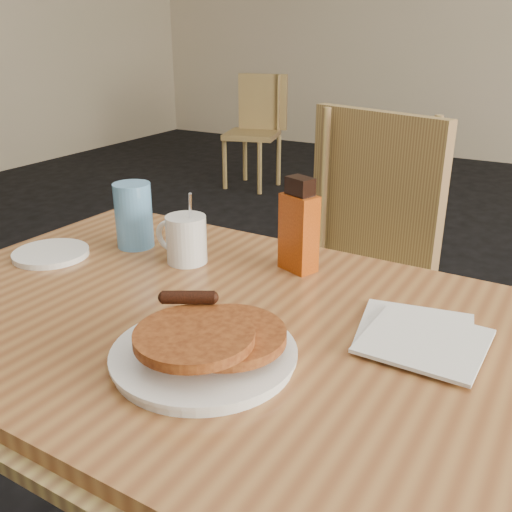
{
  "coord_description": "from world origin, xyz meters",
  "views": [
    {
      "loc": [
        0.42,
        -0.77,
        1.19
      ],
      "look_at": [
        -0.04,
        0.03,
        0.82
      ],
      "focal_mm": 40.0,
      "sensor_mm": 36.0,
      "label": 1
    }
  ],
  "objects_px": {
    "main_table": "(212,336)",
    "chair_main_far": "(358,256)",
    "coffee_mug": "(185,238)",
    "syrup_bottle": "(299,228)",
    "chair_wall_extra": "(257,121)",
    "blue_tumbler": "(134,215)",
    "pancake_plate": "(205,346)"
  },
  "relations": [
    {
      "from": "chair_main_far",
      "to": "blue_tumbler",
      "type": "relative_size",
      "value": 7.05
    },
    {
      "from": "coffee_mug",
      "to": "syrup_bottle",
      "type": "xyz_separation_m",
      "value": [
        0.21,
        0.07,
        0.04
      ]
    },
    {
      "from": "blue_tumbler",
      "to": "chair_wall_extra",
      "type": "bearing_deg",
      "value": 114.99
    },
    {
      "from": "syrup_bottle",
      "to": "blue_tumbler",
      "type": "bearing_deg",
      "value": -150.0
    },
    {
      "from": "chair_wall_extra",
      "to": "blue_tumbler",
      "type": "height_order",
      "value": "blue_tumbler"
    },
    {
      "from": "main_table",
      "to": "coffee_mug",
      "type": "distance_m",
      "value": 0.25
    },
    {
      "from": "coffee_mug",
      "to": "syrup_bottle",
      "type": "height_order",
      "value": "syrup_bottle"
    },
    {
      "from": "main_table",
      "to": "syrup_bottle",
      "type": "xyz_separation_m",
      "value": [
        0.04,
        0.24,
        0.13
      ]
    },
    {
      "from": "coffee_mug",
      "to": "blue_tumbler",
      "type": "bearing_deg",
      "value": 161.23
    },
    {
      "from": "syrup_bottle",
      "to": "pancake_plate",
      "type": "bearing_deg",
      "value": -64.39
    },
    {
      "from": "chair_main_far",
      "to": "pancake_plate",
      "type": "relative_size",
      "value": 3.7
    },
    {
      "from": "pancake_plate",
      "to": "syrup_bottle",
      "type": "relative_size",
      "value": 1.44
    },
    {
      "from": "main_table",
      "to": "chair_main_far",
      "type": "relative_size",
      "value": 1.2
    },
    {
      "from": "chair_main_far",
      "to": "main_table",
      "type": "bearing_deg",
      "value": -70.47
    },
    {
      "from": "coffee_mug",
      "to": "syrup_bottle",
      "type": "relative_size",
      "value": 0.82
    },
    {
      "from": "chair_main_far",
      "to": "syrup_bottle",
      "type": "relative_size",
      "value": 5.31
    },
    {
      "from": "chair_main_far",
      "to": "pancake_plate",
      "type": "distance_m",
      "value": 0.91
    },
    {
      "from": "chair_main_far",
      "to": "coffee_mug",
      "type": "xyz_separation_m",
      "value": [
        -0.16,
        -0.6,
        0.22
      ]
    },
    {
      "from": "blue_tumbler",
      "to": "main_table",
      "type": "bearing_deg",
      "value": -29.66
    },
    {
      "from": "chair_wall_extra",
      "to": "coffee_mug",
      "type": "distance_m",
      "value": 3.47
    },
    {
      "from": "main_table",
      "to": "coffee_mug",
      "type": "height_order",
      "value": "coffee_mug"
    },
    {
      "from": "chair_wall_extra",
      "to": "pancake_plate",
      "type": "bearing_deg",
      "value": -77.25
    },
    {
      "from": "syrup_bottle",
      "to": "chair_wall_extra",
      "type": "bearing_deg",
      "value": 141.77
    },
    {
      "from": "main_table",
      "to": "coffee_mug",
      "type": "bearing_deg",
      "value": 136.26
    },
    {
      "from": "chair_main_far",
      "to": "blue_tumbler",
      "type": "distance_m",
      "value": 0.69
    },
    {
      "from": "chair_wall_extra",
      "to": "pancake_plate",
      "type": "relative_size",
      "value": 3.23
    },
    {
      "from": "main_table",
      "to": "chair_main_far",
      "type": "height_order",
      "value": "chair_main_far"
    },
    {
      "from": "chair_wall_extra",
      "to": "pancake_plate",
      "type": "distance_m",
      "value": 3.83
    },
    {
      "from": "chair_main_far",
      "to": "pancake_plate",
      "type": "height_order",
      "value": "chair_main_far"
    },
    {
      "from": "pancake_plate",
      "to": "blue_tumbler",
      "type": "height_order",
      "value": "blue_tumbler"
    },
    {
      "from": "chair_main_far",
      "to": "coffee_mug",
      "type": "height_order",
      "value": "chair_main_far"
    },
    {
      "from": "syrup_bottle",
      "to": "main_table",
      "type": "bearing_deg",
      "value": -79.71
    }
  ]
}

